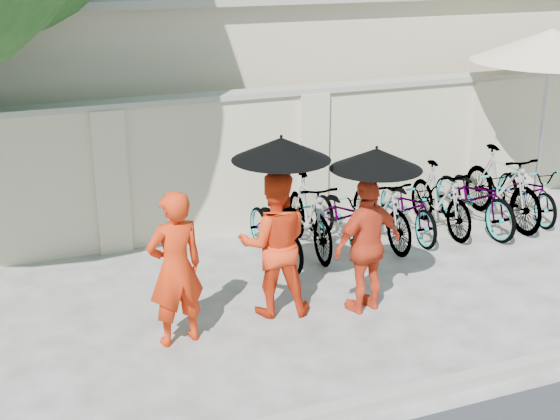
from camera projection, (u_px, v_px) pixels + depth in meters
name	position (u px, v px, depth m)	size (l,w,h in m)	color
ground	(261.00, 336.00, 8.56)	(80.00, 80.00, 0.00)	#B8B6B2
kerb	(327.00, 414.00, 7.06)	(40.00, 0.16, 0.12)	#9C9B8F
compound_wall	(247.00, 165.00, 11.39)	(20.00, 0.30, 2.00)	beige
building_behind	(228.00, 78.00, 14.87)	(14.00, 6.00, 3.20)	beige
monk_left	(175.00, 269.00, 8.17)	(0.62, 0.41, 1.71)	red
monk_center	(274.00, 244.00, 8.84)	(0.83, 0.65, 1.71)	red
parasol_center	(281.00, 149.00, 8.42)	(1.09, 1.09, 1.14)	black
monk_right	(368.00, 245.00, 8.92)	(0.94, 0.39, 1.61)	red
parasol_right	(376.00, 159.00, 8.52)	(1.03, 1.03, 1.06)	black
patio_umbrella	(551.00, 47.00, 11.75)	(3.02, 3.02, 2.85)	#9C9B8F
bike_0	(276.00, 229.00, 10.48)	(0.58, 1.66, 0.87)	#A2A2A9
bike_1	(309.00, 214.00, 10.72)	(0.51, 1.79, 1.08)	#A2A2A9
bike_2	(342.00, 215.00, 10.98)	(0.58, 1.67, 0.88)	#A2A2A9
bike_3	(381.00, 209.00, 11.00)	(0.48, 1.72, 1.03)	#A2A2A9
bike_4	(408.00, 207.00, 11.33)	(0.58, 1.68, 0.88)	#A2A2A9
bike_5	(440.00, 198.00, 11.49)	(0.47, 1.67, 1.01)	#A2A2A9
bike_6	(475.00, 196.00, 11.59)	(0.66, 1.90, 1.00)	#A2A2A9
bike_7	(502.00, 186.00, 11.80)	(0.54, 1.91, 1.15)	#A2A2A9
bike_8	(527.00, 191.00, 12.08)	(0.57, 1.64, 0.86)	#A2A2A9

